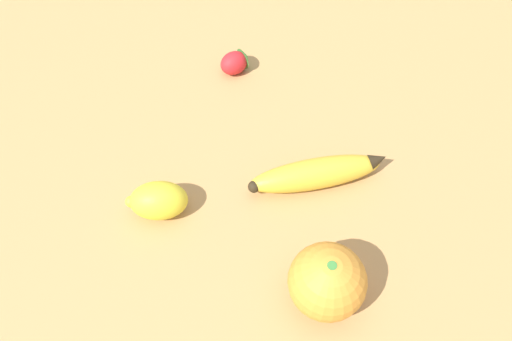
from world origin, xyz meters
TOP-DOWN VIEW (x-y plane):
  - ground_plane at (0.00, 0.00)m, footprint 3.00×3.00m
  - banana at (-0.06, 0.10)m, footprint 0.16×0.15m
  - orange at (-0.14, 0.24)m, footprint 0.09×0.09m
  - strawberry at (0.13, -0.04)m, footprint 0.05×0.06m
  - lemon at (0.10, 0.23)m, footprint 0.09×0.08m

SIDE VIEW (x-z plane):
  - ground_plane at x=0.00m, z-range 0.00..0.00m
  - strawberry at x=0.13m, z-range 0.00..0.04m
  - banana at x=-0.06m, z-range 0.00..0.04m
  - lemon at x=0.10m, z-range 0.00..0.05m
  - orange at x=-0.14m, z-range 0.00..0.09m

